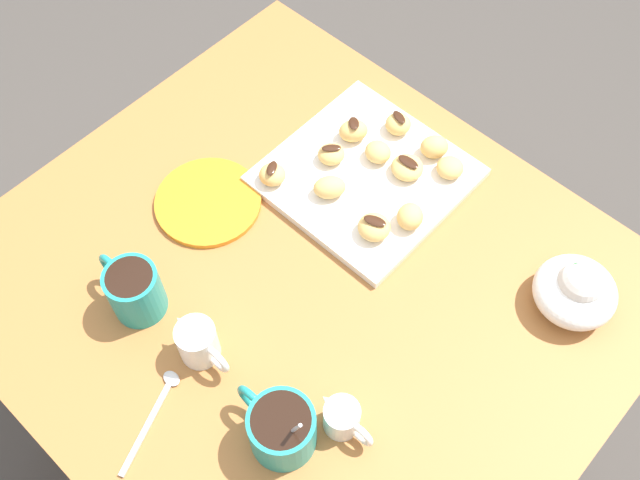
{
  "coord_description": "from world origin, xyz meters",
  "views": [
    {
      "loc": [
        -0.39,
        0.38,
        1.77
      ],
      "look_at": [
        0.02,
        -0.07,
        0.77
      ],
      "focal_mm": 41.11,
      "sensor_mm": 36.0,
      "label": 1
    }
  ],
  "objects_px": {
    "beignet_1": "(433,146)",
    "beignet_8": "(353,131)",
    "beignet_7": "(450,168)",
    "beignet_9": "(398,124)",
    "beignet_0": "(407,168)",
    "pastry_plate_square": "(366,176)",
    "beignet_5": "(272,175)",
    "beignet_3": "(374,227)",
    "chocolate_sauce_pitcher": "(342,418)",
    "ice_cream_bowl": "(576,290)",
    "cream_pitcher_white": "(198,342)",
    "beignet_2": "(331,154)",
    "beignet_10": "(330,187)",
    "beignet_6": "(410,216)",
    "beignet_4": "(378,152)",
    "dining_table": "(304,318)",
    "saucer_orange_left": "(207,203)",
    "coffee_mug_teal_left": "(281,428)",
    "coffee_mug_teal_right": "(134,289)"
  },
  "relations": [
    {
      "from": "pastry_plate_square",
      "to": "beignet_5",
      "type": "bearing_deg",
      "value": 48.13
    },
    {
      "from": "cream_pitcher_white",
      "to": "saucer_orange_left",
      "type": "height_order",
      "value": "cream_pitcher_white"
    },
    {
      "from": "beignet_5",
      "to": "beignet_4",
      "type": "bearing_deg",
      "value": -122.26
    },
    {
      "from": "beignet_5",
      "to": "beignet_3",
      "type": "bearing_deg",
      "value": -169.39
    },
    {
      "from": "pastry_plate_square",
      "to": "beignet_7",
      "type": "xyz_separation_m",
      "value": [
        -0.1,
        -0.1,
        0.02
      ]
    },
    {
      "from": "coffee_mug_teal_right",
      "to": "beignet_1",
      "type": "xyz_separation_m",
      "value": [
        -0.15,
        -0.53,
        -0.01
      ]
    },
    {
      "from": "chocolate_sauce_pitcher",
      "to": "beignet_1",
      "type": "xyz_separation_m",
      "value": [
        0.2,
        -0.46,
        0.0
      ]
    },
    {
      "from": "cream_pitcher_white",
      "to": "beignet_2",
      "type": "height_order",
      "value": "cream_pitcher_white"
    },
    {
      "from": "ice_cream_bowl",
      "to": "beignet_5",
      "type": "bearing_deg",
      "value": 17.25
    },
    {
      "from": "ice_cream_bowl",
      "to": "beignet_4",
      "type": "bearing_deg",
      "value": -0.52
    },
    {
      "from": "beignet_4",
      "to": "dining_table",
      "type": "bearing_deg",
      "value": 104.19
    },
    {
      "from": "saucer_orange_left",
      "to": "beignet_0",
      "type": "relative_size",
      "value": 3.25
    },
    {
      "from": "beignet_1",
      "to": "beignet_7",
      "type": "xyz_separation_m",
      "value": [
        -0.05,
        0.01,
        -0.0
      ]
    },
    {
      "from": "beignet_3",
      "to": "beignet_6",
      "type": "distance_m",
      "value": 0.06
    },
    {
      "from": "beignet_1",
      "to": "coffee_mug_teal_right",
      "type": "bearing_deg",
      "value": 73.97
    },
    {
      "from": "beignet_1",
      "to": "beignet_7",
      "type": "height_order",
      "value": "beignet_1"
    },
    {
      "from": "pastry_plate_square",
      "to": "beignet_3",
      "type": "distance_m",
      "value": 0.12
    },
    {
      "from": "beignet_6",
      "to": "beignet_9",
      "type": "height_order",
      "value": "beignet_6"
    },
    {
      "from": "cream_pitcher_white",
      "to": "beignet_8",
      "type": "xyz_separation_m",
      "value": [
        0.1,
        -0.45,
        -0.01
      ]
    },
    {
      "from": "pastry_plate_square",
      "to": "beignet_10",
      "type": "relative_size",
      "value": 5.57
    },
    {
      "from": "beignet_6",
      "to": "beignet_8",
      "type": "relative_size",
      "value": 0.95
    },
    {
      "from": "coffee_mug_teal_left",
      "to": "beignet_1",
      "type": "height_order",
      "value": "coffee_mug_teal_left"
    },
    {
      "from": "cream_pitcher_white",
      "to": "beignet_3",
      "type": "xyz_separation_m",
      "value": [
        -0.06,
        -0.33,
        -0.01
      ]
    },
    {
      "from": "beignet_7",
      "to": "beignet_9",
      "type": "relative_size",
      "value": 1.02
    },
    {
      "from": "beignet_2",
      "to": "beignet_1",
      "type": "bearing_deg",
      "value": -132.19
    },
    {
      "from": "chocolate_sauce_pitcher",
      "to": "beignet_4",
      "type": "relative_size",
      "value": 2.0
    },
    {
      "from": "beignet_0",
      "to": "beignet_1",
      "type": "bearing_deg",
      "value": -93.47
    },
    {
      "from": "chocolate_sauce_pitcher",
      "to": "ice_cream_bowl",
      "type": "bearing_deg",
      "value": -108.7
    },
    {
      "from": "beignet_5",
      "to": "beignet_9",
      "type": "bearing_deg",
      "value": -110.38
    },
    {
      "from": "coffee_mug_teal_left",
      "to": "beignet_4",
      "type": "relative_size",
      "value": 2.91
    },
    {
      "from": "beignet_10",
      "to": "beignet_4",
      "type": "bearing_deg",
      "value": -95.37
    },
    {
      "from": "cream_pitcher_white",
      "to": "beignet_8",
      "type": "distance_m",
      "value": 0.46
    },
    {
      "from": "cream_pitcher_white",
      "to": "beignet_0",
      "type": "relative_size",
      "value": 1.89
    },
    {
      "from": "pastry_plate_square",
      "to": "beignet_5",
      "type": "distance_m",
      "value": 0.16
    },
    {
      "from": "beignet_1",
      "to": "beignet_8",
      "type": "bearing_deg",
      "value": 29.03
    },
    {
      "from": "chocolate_sauce_pitcher",
      "to": "beignet_7",
      "type": "distance_m",
      "value": 0.47
    },
    {
      "from": "beignet_1",
      "to": "beignet_6",
      "type": "distance_m",
      "value": 0.15
    },
    {
      "from": "beignet_7",
      "to": "beignet_9",
      "type": "distance_m",
      "value": 0.13
    },
    {
      "from": "beignet_4",
      "to": "beignet_6",
      "type": "bearing_deg",
      "value": 151.81
    },
    {
      "from": "dining_table",
      "to": "beignet_5",
      "type": "bearing_deg",
      "value": -31.52
    },
    {
      "from": "dining_table",
      "to": "saucer_orange_left",
      "type": "bearing_deg",
      "value": 0.77
    },
    {
      "from": "beignet_0",
      "to": "beignet_8",
      "type": "bearing_deg",
      "value": 2.08
    },
    {
      "from": "beignet_7",
      "to": "beignet_8",
      "type": "distance_m",
      "value": 0.18
    },
    {
      "from": "coffee_mug_teal_left",
      "to": "beignet_9",
      "type": "distance_m",
      "value": 0.58
    },
    {
      "from": "coffee_mug_teal_right",
      "to": "ice_cream_bowl",
      "type": "distance_m",
      "value": 0.67
    },
    {
      "from": "coffee_mug_teal_right",
      "to": "beignet_9",
      "type": "distance_m",
      "value": 0.54
    },
    {
      "from": "beignet_6",
      "to": "dining_table",
      "type": "bearing_deg",
      "value": 72.68
    },
    {
      "from": "coffee_mug_teal_right",
      "to": "beignet_6",
      "type": "relative_size",
      "value": 2.5
    },
    {
      "from": "beignet_7",
      "to": "beignet_10",
      "type": "bearing_deg",
      "value": 54.5
    },
    {
      "from": "pastry_plate_square",
      "to": "coffee_mug_teal_left",
      "type": "bearing_deg",
      "value": 116.48
    }
  ]
}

